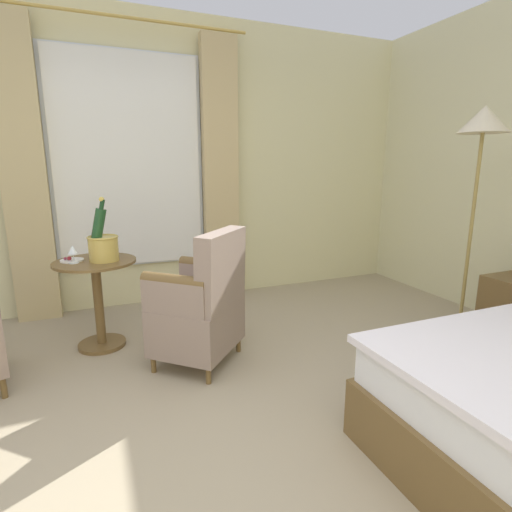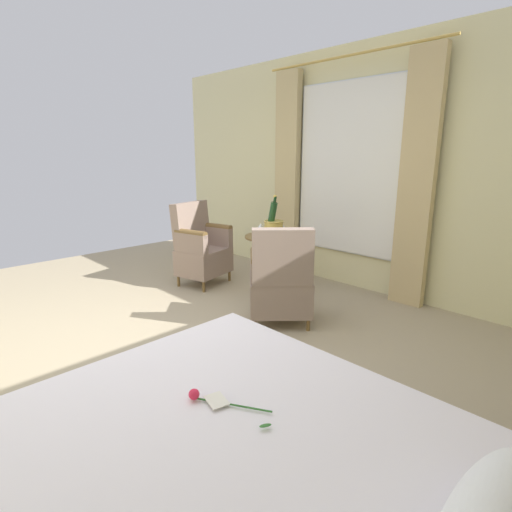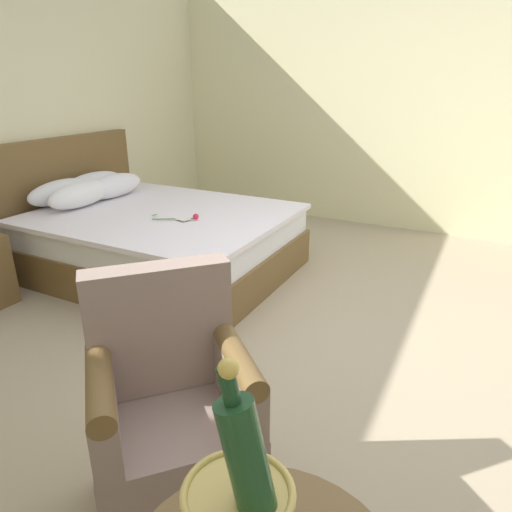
{
  "view_description": "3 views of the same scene",
  "coord_description": "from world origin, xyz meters",
  "px_view_note": "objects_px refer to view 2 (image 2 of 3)",
  "views": [
    {
      "loc": [
        1.27,
        -0.36,
        1.39
      ],
      "look_at": [
        -0.95,
        0.55,
        0.84
      ],
      "focal_mm": 28.0,
      "sensor_mm": 36.0,
      "label": 1
    },
    {
      "loc": [
        1.36,
        2.7,
        1.6
      ],
      "look_at": [
        -0.71,
        0.58,
        0.84
      ],
      "focal_mm": 28.0,
      "sensor_mm": 36.0,
      "label": 2
    },
    {
      "loc": [
        -2.41,
        -0.64,
        1.61
      ],
      "look_at": [
        -0.32,
        0.45,
        0.69
      ],
      "focal_mm": 32.0,
      "sensor_mm": 36.0,
      "label": 3
    }
  ],
  "objects_px": {
    "armchair_by_window": "(281,282)",
    "armchair_facing_bed": "(201,248)",
    "side_table_round": "(271,259)",
    "wine_glass_near_edge": "(261,227)",
    "champagne_bucket": "(274,226)",
    "snack_plate": "(264,233)",
    "wine_glass_near_bucket": "(283,227)"
  },
  "relations": [
    {
      "from": "armchair_by_window",
      "to": "armchair_facing_bed",
      "type": "height_order",
      "value": "armchair_facing_bed"
    },
    {
      "from": "side_table_round",
      "to": "wine_glass_near_edge",
      "type": "xyz_separation_m",
      "value": [
        0.03,
        -0.14,
        0.36
      ]
    },
    {
      "from": "side_table_round",
      "to": "armchair_facing_bed",
      "type": "height_order",
      "value": "armchair_facing_bed"
    },
    {
      "from": "armchair_facing_bed",
      "to": "side_table_round",
      "type": "bearing_deg",
      "value": 111.83
    },
    {
      "from": "champagne_bucket",
      "to": "wine_glass_near_edge",
      "type": "bearing_deg",
      "value": -90.36
    },
    {
      "from": "armchair_facing_bed",
      "to": "snack_plate",
      "type": "bearing_deg",
      "value": 119.16
    },
    {
      "from": "armchair_by_window",
      "to": "armchair_facing_bed",
      "type": "bearing_deg",
      "value": -97.84
    },
    {
      "from": "wine_glass_near_bucket",
      "to": "side_table_round",
      "type": "bearing_deg",
      "value": -22.91
    },
    {
      "from": "side_table_round",
      "to": "wine_glass_near_bucket",
      "type": "distance_m",
      "value": 0.39
    },
    {
      "from": "snack_plate",
      "to": "armchair_facing_bed",
      "type": "height_order",
      "value": "armchair_facing_bed"
    },
    {
      "from": "side_table_round",
      "to": "champagne_bucket",
      "type": "distance_m",
      "value": 0.4
    },
    {
      "from": "champagne_bucket",
      "to": "wine_glass_near_bucket",
      "type": "bearing_deg",
      "value": -177.29
    },
    {
      "from": "champagne_bucket",
      "to": "armchair_by_window",
      "type": "distance_m",
      "value": 0.9
    },
    {
      "from": "armchair_by_window",
      "to": "champagne_bucket",
      "type": "bearing_deg",
      "value": -131.59
    },
    {
      "from": "wine_glass_near_edge",
      "to": "armchair_by_window",
      "type": "relative_size",
      "value": 0.14
    },
    {
      "from": "side_table_round",
      "to": "armchair_facing_bed",
      "type": "xyz_separation_m",
      "value": [
        0.35,
        -0.87,
        0.03
      ]
    },
    {
      "from": "champagne_bucket",
      "to": "armchair_by_window",
      "type": "height_order",
      "value": "champagne_bucket"
    },
    {
      "from": "wine_glass_near_edge",
      "to": "armchair_facing_bed",
      "type": "xyz_separation_m",
      "value": [
        0.32,
        -0.73,
        -0.33
      ]
    },
    {
      "from": "champagne_bucket",
      "to": "wine_glass_near_bucket",
      "type": "height_order",
      "value": "champagne_bucket"
    },
    {
      "from": "armchair_facing_bed",
      "to": "armchair_by_window",
      "type": "bearing_deg",
      "value": 82.16
    },
    {
      "from": "side_table_round",
      "to": "wine_glass_near_edge",
      "type": "distance_m",
      "value": 0.39
    },
    {
      "from": "wine_glass_near_edge",
      "to": "armchair_facing_bed",
      "type": "distance_m",
      "value": 0.87
    },
    {
      "from": "side_table_round",
      "to": "snack_plate",
      "type": "xyz_separation_m",
      "value": [
        -0.05,
        -0.16,
        0.28
      ]
    },
    {
      "from": "wine_glass_near_bucket",
      "to": "snack_plate",
      "type": "distance_m",
      "value": 0.25
    },
    {
      "from": "wine_glass_near_edge",
      "to": "armchair_facing_bed",
      "type": "relative_size",
      "value": 0.13
    },
    {
      "from": "armchair_facing_bed",
      "to": "wine_glass_near_bucket",
      "type": "bearing_deg",
      "value": 117.57
    },
    {
      "from": "armchair_by_window",
      "to": "snack_plate",
      "type": "bearing_deg",
      "value": -126.47
    },
    {
      "from": "wine_glass_near_edge",
      "to": "armchair_by_window",
      "type": "xyz_separation_m",
      "value": [
        0.54,
        0.81,
        -0.36
      ]
    },
    {
      "from": "side_table_round",
      "to": "wine_glass_near_edge",
      "type": "bearing_deg",
      "value": -79.24
    },
    {
      "from": "snack_plate",
      "to": "wine_glass_near_edge",
      "type": "bearing_deg",
      "value": 13.44
    },
    {
      "from": "armchair_by_window",
      "to": "wine_glass_near_bucket",
      "type": "bearing_deg",
      "value": -138.89
    },
    {
      "from": "champagne_bucket",
      "to": "armchair_facing_bed",
      "type": "xyz_separation_m",
      "value": [
        0.32,
        -0.94,
        -0.36
      ]
    }
  ]
}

